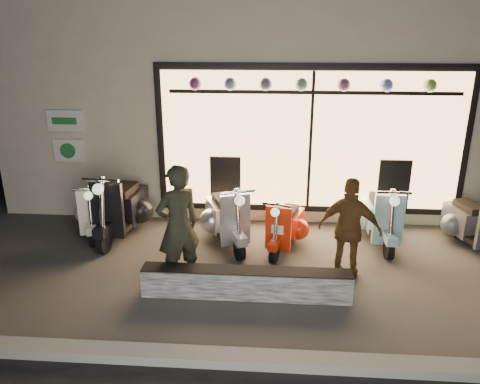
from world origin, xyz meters
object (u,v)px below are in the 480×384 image
object	(u,v)px
woman	(350,229)
scooter_red	(287,225)
graffiti_barrier	(246,283)
man	(178,226)
scooter_silver	(225,216)

from	to	relation	value
woman	scooter_red	bearing A→B (deg)	-32.97
graffiti_barrier	man	bearing A→B (deg)	161.38
scooter_red	man	world-z (taller)	man
man	woman	size ratio (longest dim) A/B	1.15
man	graffiti_barrier	bearing A→B (deg)	124.84
scooter_red	man	distance (m)	2.06
graffiti_barrier	scooter_silver	xyz separation A→B (m)	(-0.46, 1.77, 0.23)
woman	scooter_silver	bearing A→B (deg)	-14.95
scooter_silver	man	size ratio (longest dim) A/B	0.85
scooter_red	man	xyz separation A→B (m)	(-1.52, -1.30, 0.50)
scooter_silver	scooter_red	world-z (taller)	scooter_silver
man	woman	bearing A→B (deg)	151.05
man	woman	distance (m)	2.40
graffiti_barrier	woman	bearing A→B (deg)	24.19
graffiti_barrier	scooter_red	world-z (taller)	scooter_red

